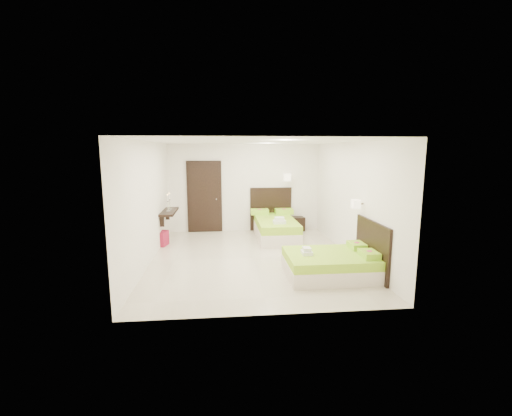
{
  "coord_description": "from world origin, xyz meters",
  "views": [
    {
      "loc": [
        -0.66,
        -7.45,
        2.41
      ],
      "look_at": [
        0.1,
        0.3,
        1.1
      ],
      "focal_mm": 24.0,
      "sensor_mm": 36.0,
      "label": 1
    }
  ],
  "objects": [
    {
      "name": "ottoman",
      "position": [
        -2.3,
        1.28,
        0.19
      ],
      "size": [
        0.45,
        0.45,
        0.37
      ],
      "primitive_type": "cube",
      "rotation": [
        0.0,
        0.0,
        -0.24
      ],
      "color": "maroon",
      "rests_on": "ground"
    },
    {
      "name": "floor",
      "position": [
        0.0,
        0.0,
        0.0
      ],
      "size": [
        5.5,
        5.5,
        0.0
      ],
      "primitive_type": "plane",
      "color": "beige",
      "rests_on": "ground"
    },
    {
      "name": "nightstand",
      "position": [
        1.55,
        2.62,
        0.21
      ],
      "size": [
        0.5,
        0.45,
        0.42
      ],
      "primitive_type": "cube",
      "rotation": [
        0.0,
        0.0,
        0.08
      ],
      "color": "black",
      "rests_on": "ground"
    },
    {
      "name": "door",
      "position": [
        -1.2,
        2.7,
        1.05
      ],
      "size": [
        1.02,
        0.15,
        2.14
      ],
      "color": "black",
      "rests_on": "ground"
    },
    {
      "name": "console_shelf",
      "position": [
        -2.08,
        1.6,
        0.82
      ],
      "size": [
        0.35,
        1.2,
        0.78
      ],
      "color": "black",
      "rests_on": "ground"
    },
    {
      "name": "bed_double",
      "position": [
        1.47,
        -1.25,
        0.26
      ],
      "size": [
        1.71,
        1.45,
        1.41
      ],
      "color": "beige",
      "rests_on": "ground"
    },
    {
      "name": "bed_single",
      "position": [
        0.79,
        1.8,
        0.32
      ],
      "size": [
        1.26,
        2.09,
        1.73
      ],
      "color": "beige",
      "rests_on": "ground"
    }
  ]
}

